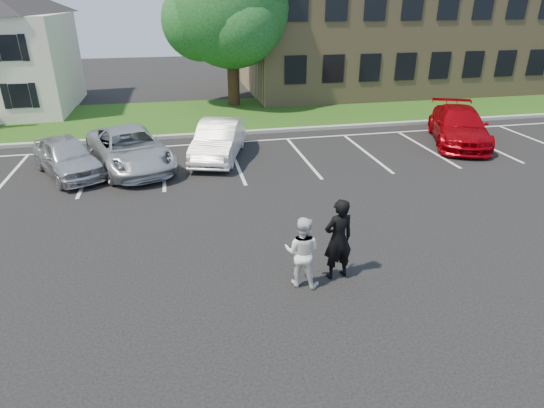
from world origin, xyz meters
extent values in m
plane|color=black|center=(0.00, 0.00, 0.00)|extent=(90.00, 90.00, 0.00)
cube|color=gray|center=(0.00, 12.00, 0.07)|extent=(40.00, 0.30, 0.15)
cube|color=#234214|center=(0.00, 16.00, 0.04)|extent=(44.00, 8.00, 0.08)
cube|color=silver|center=(-8.40, 8.00, 0.01)|extent=(0.12, 5.20, 0.01)
cube|color=silver|center=(-5.60, 8.00, 0.01)|extent=(0.12, 5.20, 0.01)
cube|color=silver|center=(-2.80, 8.00, 0.01)|extent=(0.12, 5.20, 0.01)
cube|color=silver|center=(0.00, 8.00, 0.01)|extent=(0.12, 5.20, 0.01)
cube|color=silver|center=(2.80, 8.00, 0.01)|extent=(0.12, 5.20, 0.01)
cube|color=silver|center=(5.60, 8.00, 0.01)|extent=(0.12, 5.20, 0.01)
cube|color=silver|center=(8.40, 8.00, 0.01)|extent=(0.12, 5.20, 0.01)
cube|color=silver|center=(11.20, 8.00, 0.01)|extent=(0.12, 5.20, 0.01)
cube|color=silver|center=(14.00, 8.00, 0.01)|extent=(0.12, 5.20, 0.01)
cube|color=silver|center=(1.40, 10.70, 0.01)|extent=(34.00, 0.12, 0.01)
cube|color=#917C54|center=(14.00, 22.00, 4.00)|extent=(22.00, 10.00, 8.00)
cube|color=black|center=(4.80, 16.97, 2.20)|extent=(1.30, 0.06, 1.60)
cube|color=black|center=(4.80, 16.97, 5.60)|extent=(1.30, 0.06, 1.60)
cube|color=black|center=(7.10, 16.97, 2.20)|extent=(1.30, 0.06, 1.60)
cube|color=black|center=(7.10, 16.97, 5.60)|extent=(1.30, 0.06, 1.60)
cube|color=black|center=(9.40, 16.97, 2.20)|extent=(1.30, 0.06, 1.60)
cube|color=black|center=(9.40, 16.97, 5.60)|extent=(1.30, 0.06, 1.60)
cube|color=black|center=(11.70, 16.97, 2.20)|extent=(1.30, 0.06, 1.60)
cube|color=black|center=(11.70, 16.97, 5.60)|extent=(1.30, 0.06, 1.60)
cube|color=black|center=(14.00, 16.97, 2.20)|extent=(1.30, 0.06, 1.60)
cube|color=black|center=(14.00, 16.97, 5.60)|extent=(1.30, 0.06, 1.60)
cube|color=black|center=(16.30, 16.97, 2.20)|extent=(1.30, 0.06, 1.60)
cube|color=black|center=(16.30, 16.97, 5.60)|extent=(1.30, 0.06, 1.60)
cube|color=black|center=(18.60, 16.97, 2.20)|extent=(1.30, 0.06, 1.60)
cube|color=black|center=(18.60, 16.97, 5.60)|extent=(1.30, 0.06, 1.60)
cube|color=black|center=(20.90, 16.97, 2.20)|extent=(1.30, 0.06, 1.60)
cylinder|color=black|center=(1.34, 18.26, 1.60)|extent=(0.70, 0.70, 3.20)
sphere|color=#134219|center=(1.34, 18.26, 5.50)|extent=(6.60, 6.60, 6.60)
sphere|color=#134219|center=(2.94, 18.96, 5.00)|extent=(4.60, 4.60, 4.60)
sphere|color=#134219|center=(-0.36, 18.66, 4.80)|extent=(4.40, 4.40, 4.40)
sphere|color=#134219|center=(1.74, 16.76, 4.60)|extent=(4.00, 4.00, 4.00)
sphere|color=#134219|center=(0.74, 19.86, 5.80)|extent=(4.20, 4.20, 4.20)
imported|color=black|center=(1.19, -0.66, 0.99)|extent=(0.80, 0.60, 1.99)
imported|color=white|center=(0.30, -0.80, 0.85)|extent=(1.03, 0.95, 1.69)
imported|color=silver|center=(-6.23, 7.86, 0.71)|extent=(3.38, 4.44, 1.41)
imported|color=#B9BCC1|center=(-4.03, 8.23, 0.73)|extent=(3.99, 5.79, 1.47)
imported|color=white|center=(-0.58, 8.67, 0.74)|extent=(2.82, 4.78, 1.49)
imported|color=#99020A|center=(10.16, 8.52, 0.77)|extent=(4.04, 5.74, 1.54)
camera|label=1|loc=(-2.18, -9.23, 6.01)|focal=30.00mm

